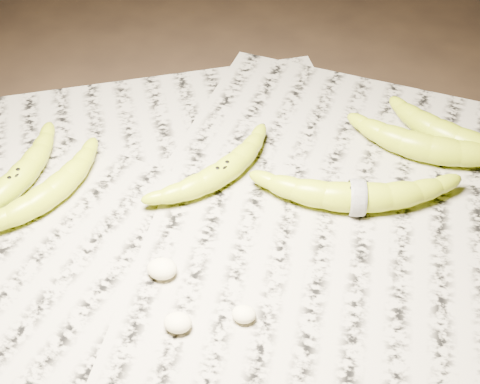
# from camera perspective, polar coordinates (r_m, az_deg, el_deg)

# --- Properties ---
(ground) EXTENTS (3.00, 3.00, 0.00)m
(ground) POSITION_cam_1_polar(r_m,az_deg,el_deg) (0.88, 1.02, -3.15)
(ground) COLOR black
(ground) RESTS_ON ground
(newspaper_patch) EXTENTS (0.90, 0.70, 0.01)m
(newspaper_patch) POSITION_cam_1_polar(r_m,az_deg,el_deg) (0.89, 0.89, -1.73)
(newspaper_patch) COLOR #A39D8C
(newspaper_patch) RESTS_ON ground
(banana_left_a) EXTENTS (0.12, 0.21, 0.04)m
(banana_left_a) POSITION_cam_1_polar(r_m,az_deg,el_deg) (0.95, -18.68, 0.97)
(banana_left_a) COLOR #B7CA19
(banana_left_a) RESTS_ON newspaper_patch
(banana_left_b) EXTENTS (0.15, 0.19, 0.04)m
(banana_left_b) POSITION_cam_1_polar(r_m,az_deg,el_deg) (0.92, -15.91, 0.08)
(banana_left_b) COLOR #B7CA19
(banana_left_b) RESTS_ON newspaper_patch
(banana_center) EXTENTS (0.17, 0.18, 0.04)m
(banana_center) POSITION_cam_1_polar(r_m,az_deg,el_deg) (0.92, -1.60, 1.80)
(banana_center) COLOR #B7CA19
(banana_center) RESTS_ON newspaper_patch
(banana_taped) EXTENTS (0.25, 0.09, 0.04)m
(banana_taped) POSITION_cam_1_polar(r_m,az_deg,el_deg) (0.89, 9.96, -0.30)
(banana_taped) COLOR #B7CA19
(banana_taped) RESTS_ON newspaper_patch
(banana_upper_a) EXTENTS (0.22, 0.11, 0.04)m
(banana_upper_a) POSITION_cam_1_polar(r_m,az_deg,el_deg) (0.99, 15.99, 3.73)
(banana_upper_a) COLOR #B7CA19
(banana_upper_a) RESTS_ON newspaper_patch
(banana_upper_b) EXTENTS (0.21, 0.15, 0.04)m
(banana_upper_b) POSITION_cam_1_polar(r_m,az_deg,el_deg) (1.01, 18.05, 4.43)
(banana_upper_b) COLOR #B7CA19
(banana_upper_b) RESTS_ON newspaper_patch
(measuring_tape) EXTENTS (0.01, 0.05, 0.05)m
(measuring_tape) POSITION_cam_1_polar(r_m,az_deg,el_deg) (0.89, 9.96, -0.30)
(measuring_tape) COLOR white
(measuring_tape) RESTS_ON newspaper_patch
(flesh_chunk_a) EXTENTS (0.04, 0.03, 0.02)m
(flesh_chunk_a) POSITION_cam_1_polar(r_m,az_deg,el_deg) (0.82, -6.69, -6.35)
(flesh_chunk_a) COLOR #FCF2C3
(flesh_chunk_a) RESTS_ON newspaper_patch
(flesh_chunk_b) EXTENTS (0.03, 0.03, 0.02)m
(flesh_chunk_b) POSITION_cam_1_polar(r_m,az_deg,el_deg) (0.77, -5.36, -10.89)
(flesh_chunk_b) COLOR #FCF2C3
(flesh_chunk_b) RESTS_ON newspaper_patch
(flesh_chunk_c) EXTENTS (0.03, 0.02, 0.02)m
(flesh_chunk_c) POSITION_cam_1_polar(r_m,az_deg,el_deg) (0.78, 0.33, -10.23)
(flesh_chunk_c) COLOR #FCF2C3
(flesh_chunk_c) RESTS_ON newspaper_patch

